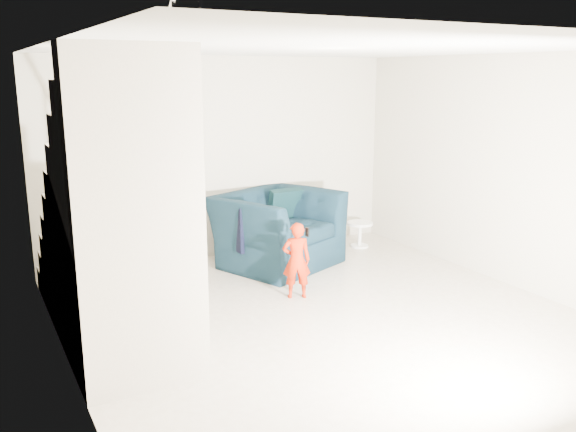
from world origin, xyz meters
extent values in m
plane|color=tan|center=(0.00, 0.00, 0.00)|extent=(5.50, 5.50, 0.00)
plane|color=silver|center=(0.00, 0.00, 2.70)|extent=(5.50, 5.50, 0.00)
plane|color=#BAAC97|center=(0.00, 2.75, 1.35)|extent=(5.00, 0.00, 5.00)
plane|color=#BAAC97|center=(-2.50, 0.00, 1.35)|extent=(0.00, 5.50, 5.50)
plane|color=#BAAC97|center=(2.50, 0.00, 1.35)|extent=(0.00, 5.50, 5.50)
imported|color=black|center=(0.42, 1.99, 0.48)|extent=(1.84, 1.73, 0.95)
imported|color=#9C2705|center=(0.04, 0.80, 0.44)|extent=(0.37, 0.31, 0.87)
cylinder|color=white|center=(1.85, 2.15, 0.35)|extent=(0.37, 0.37, 0.04)
cylinder|color=white|center=(1.85, 2.15, 0.17)|extent=(0.06, 0.06, 0.33)
cylinder|color=white|center=(1.85, 2.15, 0.01)|extent=(0.26, 0.26, 0.03)
cube|color=#ADA089|center=(-2.00, 2.35, 0.14)|extent=(1.00, 0.30, 0.27)
cube|color=#ADA089|center=(-2.00, 2.05, 0.27)|extent=(1.00, 0.30, 0.54)
cube|color=#ADA089|center=(-2.00, 1.75, 0.41)|extent=(1.00, 0.30, 0.81)
cube|color=#ADA089|center=(-2.00, 1.45, 0.54)|extent=(1.00, 0.30, 1.08)
cube|color=#ADA089|center=(-2.00, 1.15, 0.68)|extent=(1.00, 0.30, 1.35)
cube|color=#ADA089|center=(-2.00, 0.85, 0.81)|extent=(1.00, 0.30, 1.62)
cube|color=#ADA089|center=(-2.00, 0.55, 0.95)|extent=(1.00, 0.30, 1.89)
cube|color=#ADA089|center=(-2.00, 0.25, 1.08)|extent=(1.00, 0.30, 2.16)
cube|color=#ADA089|center=(-2.00, -0.05, 1.22)|extent=(1.00, 0.30, 2.43)
cube|color=#ADA089|center=(-2.00, -0.35, 1.35)|extent=(1.00, 0.30, 2.70)
cylinder|color=silver|center=(-1.50, 1.00, 2.25)|extent=(0.04, 3.03, 2.73)
cylinder|color=silver|center=(-1.50, 2.50, 0.50)|extent=(0.04, 0.04, 1.00)
cube|color=black|center=(0.69, 2.28, 0.72)|extent=(0.46, 0.22, 0.45)
cube|color=black|center=(-0.23, 1.92, 0.60)|extent=(0.05, 0.51, 0.57)
cube|color=black|center=(0.15, 0.76, 0.76)|extent=(0.03, 0.05, 0.10)
camera|label=1|loc=(-3.14, -4.89, 2.48)|focal=38.00mm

